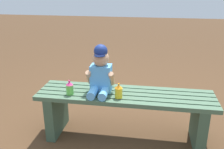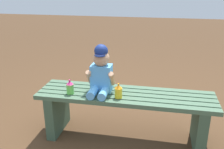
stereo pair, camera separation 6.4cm
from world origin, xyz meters
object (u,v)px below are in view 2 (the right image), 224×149
(park_bench, at_px, (125,109))
(sippy_cup_left, at_px, (70,87))
(sippy_cup_right, at_px, (118,91))
(child_figure, at_px, (101,72))

(park_bench, relative_size, sippy_cup_left, 11.84)
(sippy_cup_right, bearing_deg, child_figure, 151.12)
(sippy_cup_left, relative_size, sippy_cup_right, 1.00)
(child_figure, height_order, sippy_cup_right, child_figure)
(park_bench, xyz_separation_m, sippy_cup_right, (-0.04, -0.09, 0.20))
(child_figure, height_order, sippy_cup_left, child_figure)
(park_bench, bearing_deg, child_figure, 179.82)
(park_bench, height_order, sippy_cup_left, sippy_cup_left)
(sippy_cup_left, height_order, sippy_cup_right, same)
(park_bench, bearing_deg, sippy_cup_left, -168.72)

